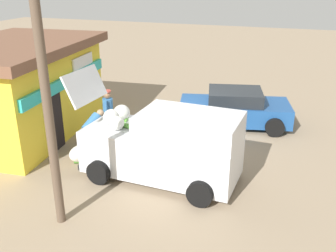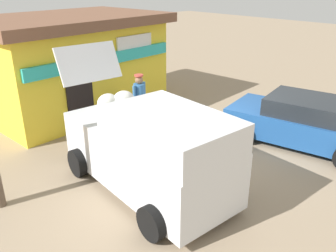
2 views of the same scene
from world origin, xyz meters
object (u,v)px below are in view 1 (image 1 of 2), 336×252
vendor_standing (108,112)px  paint_bucket (119,115)px  storefront_bar (19,88)px  parked_sedan (234,108)px  delivery_van (166,146)px  customer_bending (92,128)px  unloaded_banana_pile (81,154)px

vendor_standing → paint_bucket: (1.89, 0.55, -0.84)m
storefront_bar → parked_sedan: (3.20, -6.94, -1.01)m
delivery_van → customer_bending: bearing=75.1°
storefront_bar → delivery_van: bearing=-104.0°
storefront_bar → vendor_standing: storefront_bar is taller
parked_sedan → unloaded_banana_pile: parked_sedan is taller
storefront_bar → paint_bucket: bearing=-48.5°
paint_bucket → unloaded_banana_pile: bearing=-172.9°
parked_sedan → paint_bucket: bearing=101.6°
unloaded_banana_pile → delivery_van: bearing=-93.3°
unloaded_banana_pile → vendor_standing: bearing=-3.2°
customer_bending → parked_sedan: bearing=-43.6°
delivery_van → paint_bucket: delivery_van is taller
delivery_van → storefront_bar: bearing=76.0°
customer_bending → unloaded_banana_pile: (-0.55, 0.12, -0.64)m
parked_sedan → vendor_standing: size_ratio=2.46×
paint_bucket → vendor_standing: bearing=-163.9°
paint_bucket → delivery_van: bearing=-139.2°
parked_sedan → paint_bucket: parked_sedan is taller
delivery_van → vendor_standing: 3.29m
parked_sedan → paint_bucket: 4.45m
vendor_standing → paint_bucket: vendor_standing is taller
vendor_standing → unloaded_banana_pile: 1.89m
delivery_van → vendor_standing: (1.88, 2.70, 0.02)m
customer_bending → unloaded_banana_pile: size_ratio=1.57×
parked_sedan → customer_bending: 5.46m
delivery_van → customer_bending: size_ratio=3.42×
storefront_bar → vendor_standing: 3.25m
vendor_standing → parked_sedan: bearing=-53.7°
delivery_van → parked_sedan: (4.66, -1.09, -0.35)m
storefront_bar → paint_bucket: (2.31, -2.61, -1.47)m
storefront_bar → delivery_van: (-1.46, -5.86, -0.65)m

